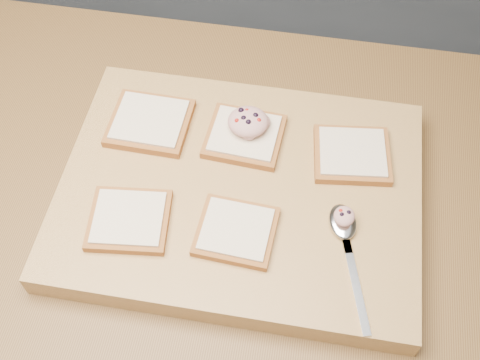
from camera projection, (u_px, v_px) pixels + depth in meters
The scene contains 10 objects.
island_counter at pixel (271, 315), 1.32m from camera, with size 2.00×0.80×0.90m.
cutting_board at pixel (240, 193), 0.94m from camera, with size 0.55×0.42×0.04m, color tan.
bread_far_left at pixel (150, 122), 0.98m from camera, with size 0.13×0.12×0.02m.
bread_far_center at pixel (244, 136), 0.96m from camera, with size 0.13×0.12×0.02m.
bread_far_right at pixel (352, 154), 0.94m from camera, with size 0.13×0.12×0.02m.
bread_near_left at pixel (129, 220), 0.87m from camera, with size 0.13×0.12×0.02m.
bread_near_center at pixel (236, 231), 0.86m from camera, with size 0.12×0.11×0.02m.
tuna_salad_dollop at pixel (248, 121), 0.95m from camera, with size 0.06×0.06×0.03m.
spoon at pixel (345, 231), 0.87m from camera, with size 0.08×0.20×0.01m.
spoon_salad at pixel (344, 216), 0.86m from camera, with size 0.03×0.03×0.02m.
Camera 1 is at (0.02, -0.50, 1.71)m, focal length 45.00 mm.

